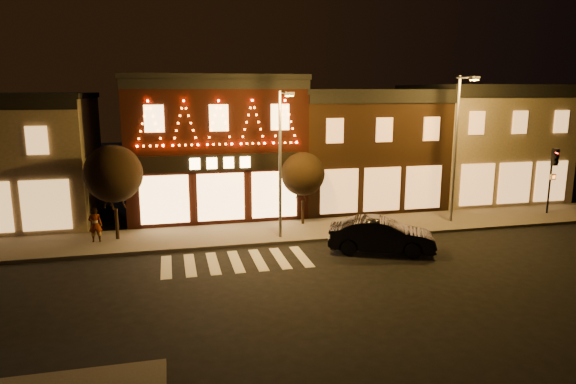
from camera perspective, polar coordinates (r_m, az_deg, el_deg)
name	(u,v)px	position (r m, az deg, el deg)	size (l,w,h in m)	color
ground	(250,297)	(18.89, -4.27, -11.76)	(120.00, 120.00, 0.00)	black
sidewalk_far	(264,233)	(26.62, -2.77, -4.62)	(44.00, 4.00, 0.15)	#47423D
building_pulp	(213,145)	(31.42, -8.48, 5.33)	(10.20, 8.34, 8.30)	black
building_right_a	(358,147)	(33.64, 7.93, 5.05)	(9.20, 8.28, 7.50)	#341F12
building_right_b	(479,142)	(37.83, 20.81, 5.34)	(9.20, 8.28, 7.80)	#6C634D
traffic_signal_far	(553,167)	(33.71, 27.79, 2.49)	(0.32, 0.45, 3.94)	black
streetlamp_mid	(281,154)	(24.56, -0.76, 4.37)	(0.47, 1.67, 7.27)	#59595E
streetlamp_right	(458,138)	(29.09, 18.68, 5.79)	(0.53, 1.85, 8.06)	#59595E
tree_left	(113,174)	(25.97, -19.16, 1.95)	(2.81, 2.81, 4.70)	black
tree_right	(303,174)	(27.54, 1.70, 2.05)	(2.39, 2.39, 4.00)	black
dark_sedan	(381,235)	(23.93, 10.52, -4.85)	(1.70, 4.86, 1.60)	black
pedestrian	(95,225)	(26.31, -20.97, -3.47)	(0.63, 0.41, 1.72)	gray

